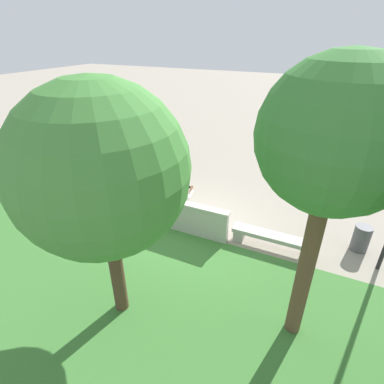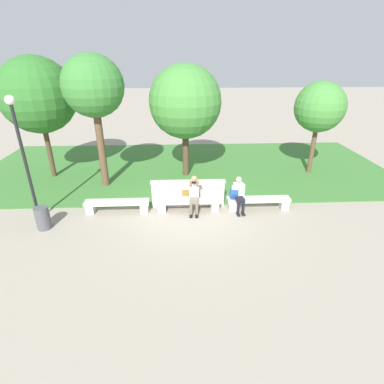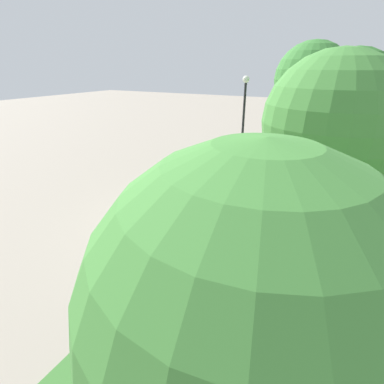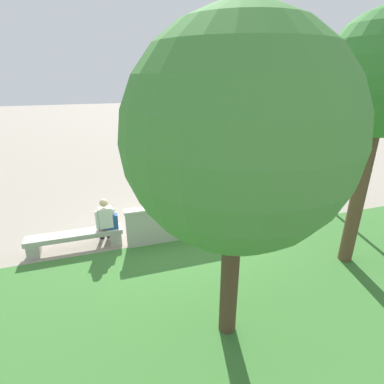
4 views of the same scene
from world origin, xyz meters
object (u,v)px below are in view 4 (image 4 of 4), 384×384
object	(u,v)px
tree_left_background	(238,138)
lamp_post	(337,124)
trash_bin	(301,189)
tree_behind_wall	(384,78)
person_distant	(105,219)
bench_near	(175,223)
person_photographer	(167,209)
backpack	(112,221)
bench_mid	(75,238)
bench_main	(259,211)

from	to	relation	value
tree_left_background	lamp_post	world-z (taller)	tree_left_background
trash_bin	tree_behind_wall	bearing A→B (deg)	69.64
person_distant	tree_left_background	bearing A→B (deg)	116.94
bench_near	trash_bin	xyz separation A→B (m)	(-4.68, -0.97, 0.07)
bench_near	tree_left_background	xyz separation A→B (m)	(-0.00, 3.43, 2.96)
bench_near	trash_bin	size ratio (longest dim) A/B	3.00
person_photographer	tree_behind_wall	size ratio (longest dim) A/B	0.26
person_distant	backpack	bearing A→B (deg)	154.12
bench_near	bench_mid	xyz separation A→B (m)	(2.51, 0.00, 0.00)
backpack	trash_bin	distance (m)	6.38
tree_left_background	lamp_post	xyz separation A→B (m)	(-5.12, -3.77, -0.63)
bench_mid	lamp_post	distance (m)	8.00
tree_behind_wall	lamp_post	bearing A→B (deg)	-121.81
tree_behind_wall	trash_bin	world-z (taller)	tree_behind_wall
backpack	bench_near	bearing A→B (deg)	-179.61
person_photographer	lamp_post	distance (m)	5.66
bench_main	tree_left_background	distance (m)	5.18
bench_near	tree_left_background	distance (m)	4.53
person_distant	tree_left_background	xyz separation A→B (m)	(-1.78, 3.50, 2.59)
person_photographer	trash_bin	world-z (taller)	person_photographer
person_distant	trash_bin	size ratio (longest dim) A/B	1.68
tree_behind_wall	lamp_post	xyz separation A→B (m)	(-1.69, -2.73, -1.33)
tree_behind_wall	tree_left_background	size ratio (longest dim) A/B	1.08
bench_main	backpack	xyz separation A→B (m)	(4.13, 0.01, 0.32)
bench_mid	tree_behind_wall	size ratio (longest dim) A/B	0.44
trash_bin	bench_mid	bearing A→B (deg)	7.67
bench_mid	tree_behind_wall	world-z (taller)	tree_behind_wall
bench_main	trash_bin	world-z (taller)	trash_bin
person_photographer	tree_left_background	bearing A→B (deg)	93.24
person_distant	trash_bin	xyz separation A→B (m)	(-6.46, -0.90, -0.30)
bench_main	lamp_post	distance (m)	3.52
bench_main	bench_mid	xyz separation A→B (m)	(5.03, 0.00, 0.00)
trash_bin	person_photographer	bearing A→B (deg)	10.37
backpack	tree_behind_wall	xyz separation A→B (m)	(-5.05, 2.38, 3.35)
backpack	tree_behind_wall	world-z (taller)	tree_behind_wall
trash_bin	lamp_post	distance (m)	2.39
tree_behind_wall	person_photographer	bearing A→B (deg)	-34.25
bench_main	bench_mid	bearing A→B (deg)	0.00
backpack	person_photographer	bearing A→B (deg)	-176.43
bench_mid	backpack	world-z (taller)	backpack
backpack	lamp_post	world-z (taller)	lamp_post
person_photographer	bench_main	bearing A→B (deg)	178.36
trash_bin	person_distant	bearing A→B (deg)	7.97
bench_mid	person_photographer	bearing A→B (deg)	-178.09
bench_mid	tree_behind_wall	bearing A→B (deg)	158.09
bench_main	backpack	size ratio (longest dim) A/B	5.26
bench_main	person_distant	bearing A→B (deg)	-0.88
bench_near	bench_mid	size ratio (longest dim) A/B	1.00
bench_near	backpack	world-z (taller)	backpack
bench_main	person_distant	size ratio (longest dim) A/B	1.79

